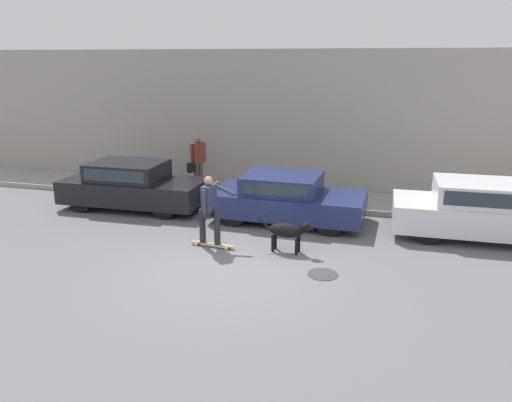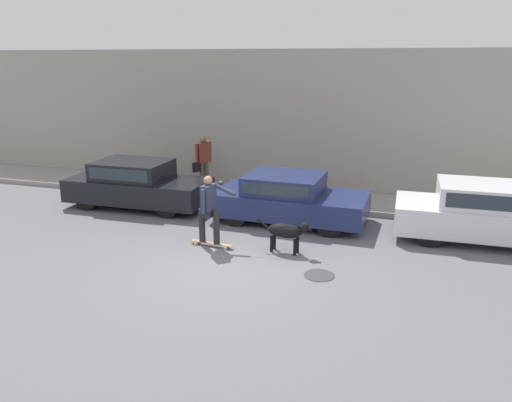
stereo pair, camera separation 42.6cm
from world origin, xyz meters
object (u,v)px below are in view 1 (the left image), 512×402
dog (288,231)px  skateboarder (210,207)px  parked_car_1 (287,198)px  fire_hydrant (217,193)px  pedestrian_with_bag (198,161)px  parked_car_0 (133,186)px  parked_car_2 (485,212)px

dog → skateboarder: 1.80m
parked_car_1 → fire_hydrant: size_ratio=5.28×
pedestrian_with_bag → skateboarder: bearing=148.8°
pedestrian_with_bag → dog: bearing=166.4°
parked_car_0 → fire_hydrant: size_ratio=5.37×
parked_car_2 → parked_car_0: bearing=178.8°
parked_car_1 → skateboarder: size_ratio=1.50×
dog → skateboarder: skateboarder is taller
parked_car_2 → fire_hydrant: (-6.93, 0.76, -0.26)m
parked_car_1 → pedestrian_with_bag: size_ratio=2.39×
parked_car_2 → dog: size_ratio=3.39×
parked_car_0 → parked_car_1: parked_car_0 is taller
parked_car_2 → fire_hydrant: size_ratio=5.71×
parked_car_0 → pedestrian_with_bag: 2.27m
parked_car_1 → dog: (0.50, -2.13, -0.12)m
skateboarder → fire_hydrant: size_ratio=3.52×
parked_car_2 → parked_car_1: bearing=178.7°
parked_car_0 → parked_car_2: (9.20, -0.00, 0.01)m
skateboarder → fire_hydrant: bearing=112.5°
fire_hydrant → pedestrian_with_bag: bearing=133.0°
parked_car_0 → pedestrian_with_bag: (1.24, 1.85, 0.43)m
parked_car_0 → pedestrian_with_bag: size_ratio=2.43×
parked_car_1 → parked_car_2: bearing=1.3°
parked_car_2 → dog: 4.76m
dog → parked_car_0: bearing=162.4°
dog → skateboarder: size_ratio=0.48×
parked_car_0 → dog: (4.94, -2.13, -0.15)m
parked_car_2 → skateboarder: skateboarder is taller
parked_car_2 → dog: (-4.26, -2.13, -0.16)m
parked_car_0 → dog: 5.38m
parked_car_0 → parked_car_2: 9.20m
parked_car_1 → fire_hydrant: parked_car_1 is taller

